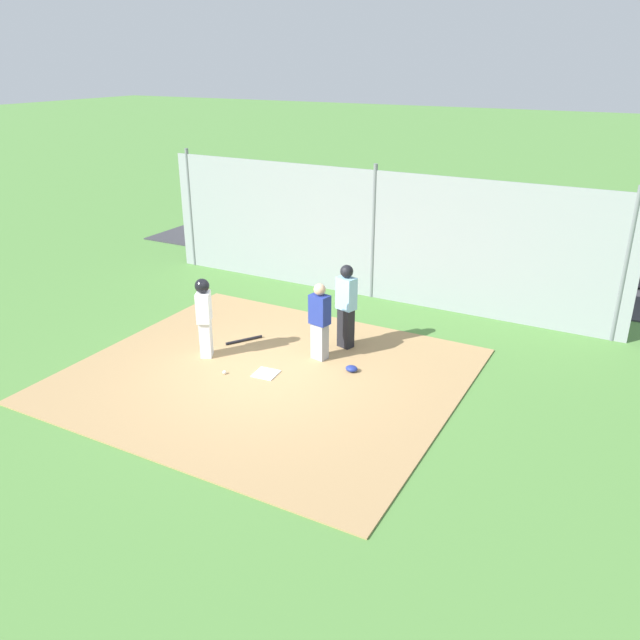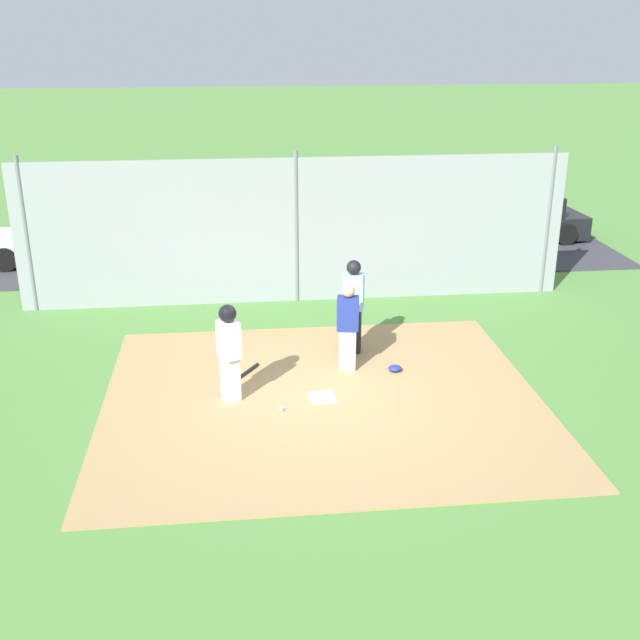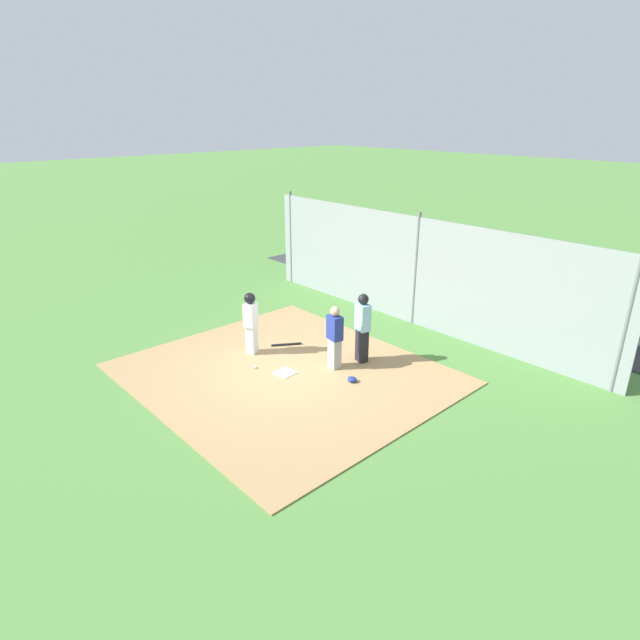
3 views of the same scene
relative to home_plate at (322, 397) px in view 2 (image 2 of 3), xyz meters
name	(u,v)px [view 2 (image 2 of 3)]	position (x,y,z in m)	size (l,w,h in m)	color
ground_plane	(322,399)	(0.00, 0.00, -0.04)	(140.00, 140.00, 0.00)	#51843D
dirt_infield	(322,399)	(0.00, 0.00, -0.03)	(7.20, 6.40, 0.03)	#A88456
home_plate	(322,397)	(0.00, 0.00, 0.00)	(0.44, 0.44, 0.02)	white
catcher	(348,326)	(-0.58, -1.11, 0.82)	(0.42, 0.33, 1.60)	#9E9EA3
umpire	(353,304)	(-0.79, -1.87, 0.94)	(0.44, 0.35, 1.80)	black
runner	(229,346)	(1.50, -0.11, 0.94)	(0.41, 0.46, 1.66)	silver
baseball_bat	(246,373)	(1.25, -1.06, 0.02)	(0.06, 0.06, 0.83)	black
catcher_mask	(395,368)	(-1.40, -0.89, 0.05)	(0.24, 0.20, 0.12)	navy
baseball	(282,409)	(0.70, 0.38, 0.03)	(0.07, 0.07, 0.07)	white
backstop_fence	(297,231)	(0.00, -4.96, 1.56)	(12.00, 0.10, 3.35)	#93999E
parking_lot	(285,251)	(0.00, -8.95, -0.02)	(18.00, 5.20, 0.04)	#38383D
parked_car_dark	(511,219)	(-6.52, -9.48, 0.57)	(4.27, 2.02, 1.28)	black
parked_car_silver	(184,234)	(2.69, -8.86, 0.57)	(4.35, 2.20, 1.28)	#B2B2B7
parked_car_white	(65,237)	(5.77, -8.84, 0.57)	(4.36, 2.22, 1.28)	silver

